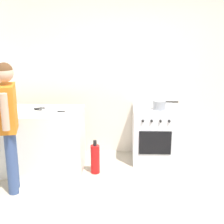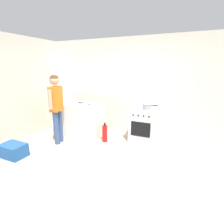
# 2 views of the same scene
# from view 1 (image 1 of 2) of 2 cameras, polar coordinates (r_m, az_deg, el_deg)

# --- Properties ---
(ground_plane) EXTENTS (8.00, 8.00, 0.00)m
(ground_plane) POSITION_cam_1_polar(r_m,az_deg,el_deg) (4.10, 3.68, -16.99)
(ground_plane) COLOR #ADA38E
(back_wall) EXTENTS (6.00, 0.10, 2.60)m
(back_wall) POSITION_cam_1_polar(r_m,az_deg,el_deg) (5.45, 3.15, 6.36)
(back_wall) COLOR silver
(back_wall) RESTS_ON ground
(counter_unit) EXTENTS (1.30, 0.70, 0.90)m
(counter_unit) POSITION_cam_1_polar(r_m,az_deg,el_deg) (5.10, -12.15, -4.67)
(counter_unit) COLOR silver
(counter_unit) RESTS_ON ground
(oven_left) EXTENTS (0.63, 0.62, 0.85)m
(oven_left) POSITION_cam_1_polar(r_m,az_deg,el_deg) (5.35, 6.87, -3.66)
(oven_left) COLOR silver
(oven_left) RESTS_ON ground
(pot) EXTENTS (0.37, 0.19, 0.13)m
(pot) POSITION_cam_1_polar(r_m,az_deg,el_deg) (5.13, 7.90, 1.18)
(pot) COLOR gray
(pot) RESTS_ON oven_left
(knife_carving) EXTENTS (0.32, 0.16, 0.01)m
(knife_carving) POSITION_cam_1_polar(r_m,az_deg,el_deg) (5.05, -13.32, 0.49)
(knife_carving) COLOR silver
(knife_carving) RESTS_ON counter_unit
(knife_utility) EXTENTS (0.25, 0.06, 0.01)m
(knife_utility) POSITION_cam_1_polar(r_m,az_deg,el_deg) (4.85, -7.74, 0.13)
(knife_utility) COLOR silver
(knife_utility) RESTS_ON counter_unit
(knife_paring) EXTENTS (0.21, 0.05, 0.01)m
(knife_paring) POSITION_cam_1_polar(r_m,az_deg,el_deg) (4.97, -11.81, 0.33)
(knife_paring) COLOR silver
(knife_paring) RESTS_ON counter_unit
(knife_bread) EXTENTS (0.35, 0.09, 0.01)m
(knife_bread) POSITION_cam_1_polar(r_m,az_deg,el_deg) (5.06, -10.52, 0.67)
(knife_bread) COLOR silver
(knife_bread) RESTS_ON counter_unit
(person) EXTENTS (0.26, 0.56, 1.68)m
(person) POSITION_cam_1_polar(r_m,az_deg,el_deg) (4.41, -16.90, -0.74)
(person) COLOR #384C7A
(person) RESTS_ON ground
(fire_extinguisher) EXTENTS (0.13, 0.13, 0.50)m
(fire_extinguisher) POSITION_cam_1_polar(r_m,az_deg,el_deg) (4.97, -2.82, -7.78)
(fire_extinguisher) COLOR red
(fire_extinguisher) RESTS_ON ground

